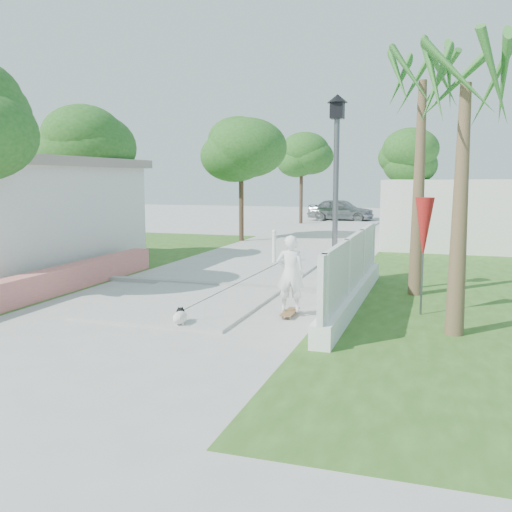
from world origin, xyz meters
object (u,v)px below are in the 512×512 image
at_px(street_lamp, 336,189).
at_px(dog, 180,317).
at_px(skateboarder, 243,284).
at_px(parked_car, 341,210).
at_px(patio_umbrella, 424,229).
at_px(bollard, 274,246).

xyz_separation_m(street_lamp, dog, (-2.20, -3.29, -2.24)).
xyz_separation_m(skateboarder, parked_car, (-2.48, 25.60, 0.02)).
relative_size(street_lamp, patio_umbrella, 1.93).
height_order(bollard, dog, bollard).
xyz_separation_m(skateboarder, dog, (-0.89, -0.90, -0.49)).
relative_size(skateboarder, dog, 4.09).
bearing_deg(patio_umbrella, parked_car, 103.23).
distance_m(bollard, parked_car, 18.75).
xyz_separation_m(bollard, patio_umbrella, (4.60, -5.50, 1.10)).
bearing_deg(dog, patio_umbrella, 6.39).
relative_size(street_lamp, bollard, 4.07).
bearing_deg(parked_car, street_lamp, -163.24).
bearing_deg(dog, bollard, 70.93).
xyz_separation_m(patio_umbrella, skateboarder, (-3.21, -1.38, -1.01)).
relative_size(bollard, parked_car, 0.27).
bearing_deg(patio_umbrella, skateboarder, -156.69).
height_order(street_lamp, parked_car, street_lamp).
bearing_deg(skateboarder, parked_car, -94.55).
xyz_separation_m(street_lamp, patio_umbrella, (1.90, -1.00, -0.74)).
relative_size(skateboarder, parked_car, 0.48).
bearing_deg(skateboarder, bollard, -88.66).
bearing_deg(patio_umbrella, street_lamp, 152.24).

